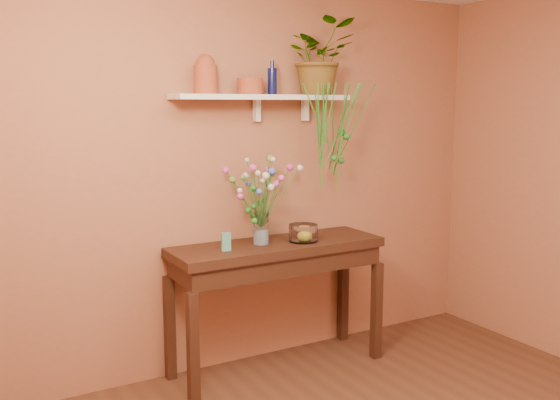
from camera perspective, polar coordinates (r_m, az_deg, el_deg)
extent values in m
cube|color=#A75D46|center=(4.44, -2.89, 2.05)|extent=(4.00, 0.04, 2.70)
cube|color=#341C11|center=(4.33, -0.26, -4.35)|extent=(1.51, 0.49, 0.06)
cube|color=#341C11|center=(4.35, -0.26, -5.60)|extent=(1.45, 0.45, 0.13)
cube|color=#341C11|center=(4.01, -8.01, -13.41)|extent=(0.06, 0.06, 0.72)
cube|color=#341C11|center=(4.70, 8.88, -10.04)|extent=(0.06, 0.06, 0.72)
cube|color=#341C11|center=(4.37, -10.12, -11.52)|extent=(0.06, 0.06, 0.72)
cube|color=#341C11|center=(5.02, 5.83, -8.75)|extent=(0.06, 0.06, 0.72)
cube|color=white|center=(4.31, -1.56, 9.45)|extent=(1.30, 0.24, 0.04)
cube|color=white|center=(4.40, -2.15, 8.23)|extent=(0.04, 0.05, 0.15)
cube|color=white|center=(4.60, 2.32, 8.25)|extent=(0.04, 0.05, 0.15)
cylinder|color=#A44829|center=(4.12, -6.86, 10.93)|extent=(0.20, 0.20, 0.18)
sphere|color=#A44829|center=(4.13, -6.89, 12.36)|extent=(0.12, 0.12, 0.12)
cylinder|color=#A44829|center=(4.28, -2.76, 10.42)|extent=(0.19, 0.19, 0.11)
cylinder|color=#0A0F42|center=(4.34, -0.72, 10.86)|extent=(0.07, 0.07, 0.18)
cylinder|color=#0A0F42|center=(4.35, -0.72, 12.40)|extent=(0.03, 0.03, 0.05)
imported|color=#256A1D|center=(4.58, 3.66, 12.98)|extent=(0.56, 0.51, 0.54)
cylinder|color=#256A1D|center=(4.55, 6.86, 6.65)|extent=(0.24, 0.18, 0.63)
cylinder|color=green|center=(4.41, 3.99, 7.21)|extent=(0.07, 0.11, 0.54)
cylinder|color=green|center=(4.38, 4.11, 6.80)|extent=(0.09, 0.23, 0.60)
cylinder|color=#256A1D|center=(4.42, 5.45, 6.64)|extent=(0.08, 0.35, 0.63)
cylinder|color=green|center=(4.37, 4.43, 7.09)|extent=(0.03, 0.24, 0.55)
cylinder|color=green|center=(4.43, 4.20, 7.59)|extent=(0.16, 0.12, 0.48)
cylinder|color=#256A1D|center=(4.34, 3.49, 6.72)|extent=(0.23, 0.27, 0.61)
cylinder|color=green|center=(4.46, 5.68, 5.67)|extent=(0.05, 0.16, 0.78)
cylinder|color=green|center=(4.40, 3.26, 7.94)|extent=(0.25, 0.06, 0.43)
cylinder|color=#256A1D|center=(4.44, 5.66, 6.36)|extent=(0.05, 0.24, 0.67)
cylinder|color=green|center=(4.38, 3.62, 5.83)|extent=(0.11, 0.12, 0.75)
cylinder|color=green|center=(4.51, 5.99, 7.40)|extent=(0.24, 0.06, 0.51)
cylinder|color=#256A1D|center=(4.52, 4.84, 8.04)|extent=(0.06, 0.05, 0.41)
cylinder|color=green|center=(4.46, 5.66, 6.77)|extent=(0.19, 0.17, 0.61)
cylinder|color=green|center=(4.43, 4.07, 7.99)|extent=(0.03, 0.11, 0.42)
cylinder|color=#256A1D|center=(4.42, 3.86, 6.98)|extent=(0.03, 0.11, 0.57)
cylinder|color=green|center=(4.51, 6.20, 6.56)|extent=(0.19, 0.11, 0.64)
sphere|color=#256A1D|center=(4.43, 5.00, 3.87)|extent=(0.05, 0.05, 0.05)
sphere|color=#256A1D|center=(4.56, 5.66, 3.63)|extent=(0.05, 0.05, 0.05)
sphere|color=#256A1D|center=(4.48, 6.15, 5.82)|extent=(0.05, 0.05, 0.05)
sphere|color=#256A1D|center=(4.56, 5.75, 6.18)|extent=(0.05, 0.05, 0.05)
cylinder|color=white|center=(4.25, -1.76, -2.60)|extent=(0.11, 0.11, 0.22)
cylinder|color=silver|center=(4.26, -1.76, -3.36)|extent=(0.10, 0.10, 0.11)
cylinder|color=#386B28|center=(4.12, -0.85, -0.30)|extent=(0.02, 0.25, 0.37)
sphere|color=#C34195|center=(3.99, 0.12, 2.04)|extent=(0.04, 0.04, 0.04)
cylinder|color=#386B28|center=(4.20, -1.30, -0.68)|extent=(0.04, 0.09, 0.29)
sphere|color=silver|center=(4.14, -0.83, 1.18)|extent=(0.05, 0.05, 0.05)
cylinder|color=#386B28|center=(4.21, -1.43, -0.50)|extent=(0.03, 0.06, 0.31)
sphere|color=#256A1D|center=(4.17, -1.09, 1.52)|extent=(0.04, 0.04, 0.04)
cylinder|color=#386B28|center=(4.20, -1.04, -0.53)|extent=(0.07, 0.11, 0.31)
sphere|color=#C34195|center=(4.15, -0.30, 1.48)|extent=(0.05, 0.05, 0.05)
cylinder|color=#386B28|center=(4.22, -1.26, 0.07)|extent=(0.07, 0.05, 0.39)
sphere|color=#485BC1|center=(4.19, -0.75, 2.67)|extent=(0.05, 0.05, 0.05)
cylinder|color=#386B28|center=(4.21, 0.02, 0.22)|extent=(0.23, 0.15, 0.41)
sphere|color=silver|center=(4.19, 1.82, 2.97)|extent=(0.04, 0.04, 0.04)
cylinder|color=#386B28|center=(4.23, -1.21, 0.62)|extent=(0.10, 0.01, 0.46)
sphere|color=silver|center=(4.23, -0.65, 3.75)|extent=(0.04, 0.04, 0.04)
cylinder|color=#386B28|center=(4.32, -0.41, 0.31)|extent=(0.28, 0.09, 0.40)
sphere|color=#C34195|center=(4.39, 0.91, 3.03)|extent=(0.05, 0.05, 0.05)
cylinder|color=#386B28|center=(4.25, -1.25, 0.01)|extent=(0.11, 0.03, 0.37)
sphere|color=olive|center=(4.27, -0.74, 2.51)|extent=(0.05, 0.05, 0.05)
cylinder|color=#386B28|center=(4.24, -1.36, 0.66)|extent=(0.09, 0.03, 0.46)
sphere|color=olive|center=(4.25, -0.95, 3.81)|extent=(0.05, 0.05, 0.05)
cylinder|color=#386B28|center=(4.33, -1.49, 0.22)|extent=(0.14, 0.18, 0.38)
sphere|color=#C34195|center=(4.42, -1.22, 2.83)|extent=(0.04, 0.04, 0.04)
cylinder|color=#386B28|center=(4.26, -1.69, -0.37)|extent=(0.05, 0.06, 0.31)
sphere|color=silver|center=(4.27, -1.61, 1.74)|extent=(0.04, 0.04, 0.04)
cylinder|color=#386B28|center=(4.30, -2.08, -0.73)|extent=(0.03, 0.15, 0.25)
sphere|color=#256A1D|center=(4.34, -2.39, 1.00)|extent=(0.04, 0.04, 0.04)
cylinder|color=#386B28|center=(4.29, -2.28, 0.15)|extent=(0.01, 0.17, 0.38)
sphere|color=#C34195|center=(4.34, -2.78, 2.73)|extent=(0.04, 0.04, 0.04)
cylinder|color=#386B28|center=(4.29, -2.37, -0.45)|extent=(0.02, 0.16, 0.29)
sphere|color=#485BC1|center=(4.33, -2.95, 1.56)|extent=(0.04, 0.04, 0.04)
cylinder|color=#386B28|center=(4.24, -2.41, 0.60)|extent=(0.06, 0.10, 0.46)
sphere|color=silver|center=(4.24, -3.06, 3.70)|extent=(0.03, 0.03, 0.03)
cylinder|color=#386B28|center=(4.26, -2.48, -0.12)|extent=(0.06, 0.13, 0.35)
sphere|color=silver|center=(4.28, -3.20, 2.24)|extent=(0.05, 0.05, 0.05)
cylinder|color=#386B28|center=(4.23, -3.40, 0.12)|extent=(0.21, 0.13, 0.40)
sphere|color=#C34195|center=(4.21, -5.05, 2.76)|extent=(0.05, 0.05, 0.05)
cylinder|color=#386B28|center=(4.23, -3.08, -0.32)|extent=(0.17, 0.11, 0.33)
sphere|color=olive|center=(4.21, -4.40, 1.88)|extent=(0.05, 0.05, 0.05)
cylinder|color=#386B28|center=(4.20, -2.59, -0.23)|extent=(0.13, 0.03, 0.35)
sphere|color=olive|center=(4.16, -3.43, 2.08)|extent=(0.04, 0.04, 0.04)
cylinder|color=#386B28|center=(4.19, -2.71, -1.10)|extent=(0.17, 0.02, 0.23)
sphere|color=#C34195|center=(4.12, -3.69, 0.34)|extent=(0.05, 0.05, 0.05)
cylinder|color=#386B28|center=(4.18, -2.74, -0.84)|extent=(0.18, 0.03, 0.27)
sphere|color=silver|center=(4.11, -3.74, 0.86)|extent=(0.04, 0.04, 0.04)
cylinder|color=#386B28|center=(4.18, -2.11, -0.73)|extent=(0.09, 0.07, 0.28)
sphere|color=#256A1D|center=(4.11, -2.46, 1.09)|extent=(0.04, 0.04, 0.04)
cylinder|color=#386B28|center=(4.15, -2.13, 0.18)|extent=(0.11, 0.10, 0.42)
sphere|color=#C34195|center=(4.05, -2.51, 2.97)|extent=(0.05, 0.05, 0.05)
cylinder|color=#386B28|center=(4.15, -1.84, -0.90)|extent=(0.08, 0.13, 0.27)
sphere|color=#485BC1|center=(4.06, -1.93, 0.77)|extent=(0.04, 0.04, 0.04)
cylinder|color=#386B28|center=(4.15, -1.90, -0.06)|extent=(0.08, 0.12, 0.39)
sphere|color=silver|center=(4.06, -2.05, 2.49)|extent=(0.04, 0.04, 0.04)
cylinder|color=#386B28|center=(4.17, -1.54, -0.17)|extent=(0.02, 0.11, 0.37)
sphere|color=silver|center=(4.10, -1.31, 2.25)|extent=(0.05, 0.05, 0.05)
sphere|color=#256A1D|center=(4.18, -2.45, -0.59)|extent=(0.04, 0.04, 0.04)
sphere|color=#256A1D|center=(4.11, -2.37, -1.95)|extent=(0.04, 0.04, 0.04)
sphere|color=#256A1D|center=(4.33, -1.89, -0.31)|extent=(0.04, 0.04, 0.04)
sphere|color=#256A1D|center=(4.16, -2.99, -0.96)|extent=(0.04, 0.04, 0.04)
sphere|color=#256A1D|center=(4.35, -1.51, -0.01)|extent=(0.04, 0.04, 0.04)
sphere|color=#256A1D|center=(4.33, -2.54, -1.41)|extent=(0.04, 0.04, 0.04)
cylinder|color=white|center=(4.34, 2.15, -3.05)|extent=(0.20, 0.20, 0.12)
cylinder|color=white|center=(4.36, 2.15, -3.75)|extent=(0.20, 0.20, 0.01)
sphere|color=yellow|center=(4.34, 2.25, -3.29)|extent=(0.08, 0.08, 0.08)
cube|color=teal|center=(4.09, -4.99, -3.85)|extent=(0.07, 0.06, 0.12)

